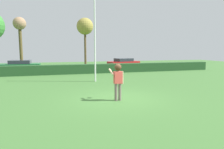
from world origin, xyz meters
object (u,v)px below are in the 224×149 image
Objects in this scene: parked_car_red at (124,62)px; bare_elm_tree at (85,27)px; person at (118,77)px; parked_car_green at (20,65)px; frisbee at (114,73)px; lamppost at (95,30)px; willow_tree at (20,27)px.

bare_elm_tree reaches higher than parked_car_red.
bare_elm_tree reaches higher than person.
parked_car_green is (-6.43, 15.31, -0.45)m from person.
frisbee is at bearing -111.45° from parked_car_red.
frisbee is 6.04m from lamppost.
bare_elm_tree reaches higher than frisbee.
lamppost reaches higher than frisbee.
parked_car_green is 12.63m from parked_car_red.
frisbee is 19.90m from bare_elm_tree.
lamppost is at bearing -54.96° from parked_car_green.
bare_elm_tree reaches higher than parked_car_green.
lamppost is (0.19, 5.46, 2.60)m from frisbee.
person is 0.42× the size of parked_car_green.
person is 0.40× the size of parked_car_red.
parked_car_red is 7.54m from bare_elm_tree.
willow_tree reaches higher than parked_car_red.
bare_elm_tree is (1.60, 19.86, 4.41)m from person.
willow_tree reaches higher than person.
bare_elm_tree is at bearing 85.39° from person.
bare_elm_tree reaches higher than willow_tree.
parked_car_red is at bearing -37.74° from bare_elm_tree.
frisbee reaches higher than parked_car_red.
willow_tree is (-13.02, 3.38, 4.55)m from parked_car_red.
bare_elm_tree is (1.65, 19.36, 4.28)m from frisbee.
bare_elm_tree is (8.03, 4.55, 4.86)m from parked_car_green.
person is at bearing -110.68° from parked_car_red.
parked_car_green is at bearing 113.29° from frisbee.
parked_car_green is 0.65× the size of willow_tree.
person reaches higher than frisbee.
parked_car_red is (6.16, 16.33, -0.45)m from person.
person is at bearing -67.22° from parked_car_green.
frisbee is 17.02m from parked_car_red.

